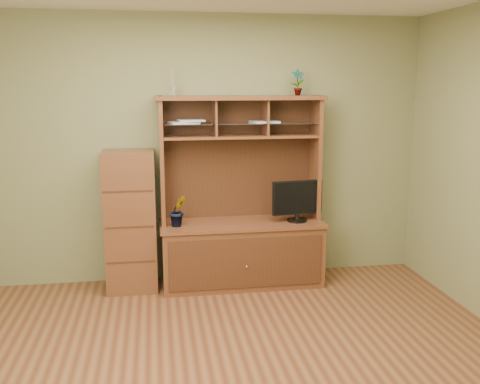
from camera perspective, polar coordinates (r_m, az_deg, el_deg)
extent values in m
cube|color=#522B17|center=(4.02, -0.45, -18.78)|extent=(4.50, 4.00, 0.02)
cube|color=olive|center=(5.51, -3.64, 4.53)|extent=(4.50, 0.02, 2.70)
cube|color=olive|center=(1.65, 10.32, -12.48)|extent=(4.50, 0.02, 2.70)
cube|color=#4F2516|center=(5.48, 0.20, -6.65)|extent=(1.60, 0.55, 0.62)
cube|color=#3A1C10|center=(5.22, 0.70, -7.60)|extent=(1.50, 0.01, 0.50)
sphere|color=silver|center=(5.21, 0.73, -7.97)|extent=(0.02, 0.02, 0.02)
cube|color=#4F2516|center=(5.39, 0.20, -3.36)|extent=(1.64, 0.59, 0.03)
cube|color=#4F2516|center=(5.29, -8.36, 3.32)|extent=(0.04, 0.35, 1.25)
cube|color=#4F2516|center=(5.53, 8.05, 3.69)|extent=(0.04, 0.35, 1.25)
cube|color=#3A1C10|center=(5.52, -0.24, 3.78)|extent=(1.52, 0.02, 1.25)
cube|color=#4F2516|center=(5.31, 0.03, 10.03)|extent=(1.66, 0.40, 0.04)
cube|color=#4F2516|center=(5.33, 0.03, 5.94)|extent=(1.52, 0.32, 0.02)
cube|color=#4F2516|center=(5.28, -2.71, 7.90)|extent=(0.02, 0.31, 0.35)
cube|color=#4F2516|center=(5.36, 2.73, 7.96)|extent=(0.02, 0.31, 0.35)
cube|color=silver|center=(5.31, 0.05, 7.33)|extent=(1.50, 0.27, 0.01)
cylinder|color=black|center=(5.44, 6.10, -3.01)|extent=(0.20, 0.20, 0.02)
cylinder|color=black|center=(5.43, 6.11, -2.58)|extent=(0.04, 0.04, 0.06)
cube|color=black|center=(5.38, 6.15, -0.60)|extent=(0.52, 0.11, 0.34)
imported|color=#33581E|center=(5.22, -6.63, -1.99)|extent=(0.20, 0.18, 0.31)
imported|color=#2C6021|center=(5.43, 6.16, 11.57)|extent=(0.14, 0.09, 0.26)
cylinder|color=silver|center=(5.24, -7.24, 10.65)|extent=(0.05, 0.05, 0.09)
cylinder|color=#A48952|center=(5.24, -7.28, 12.07)|extent=(0.03, 0.03, 0.17)
cube|color=#AAAAAF|center=(5.26, -6.02, 7.37)|extent=(0.32, 0.27, 0.02)
cube|color=#AAAAAF|center=(5.26, -5.26, 7.61)|extent=(0.27, 0.22, 0.02)
cube|color=#AAAAAF|center=(5.36, 2.62, 7.49)|extent=(0.30, 0.25, 0.02)
cube|color=#4F2516|center=(5.36, -11.59, -3.05)|extent=(0.49, 0.44, 1.38)
cube|color=#3A1C10|center=(5.24, -11.53, -7.32)|extent=(0.45, 0.01, 0.02)
cube|color=#3A1C10|center=(5.14, -11.69, -3.68)|extent=(0.45, 0.01, 0.01)
cube|color=#3A1C10|center=(5.07, -11.85, 0.10)|extent=(0.45, 0.01, 0.02)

